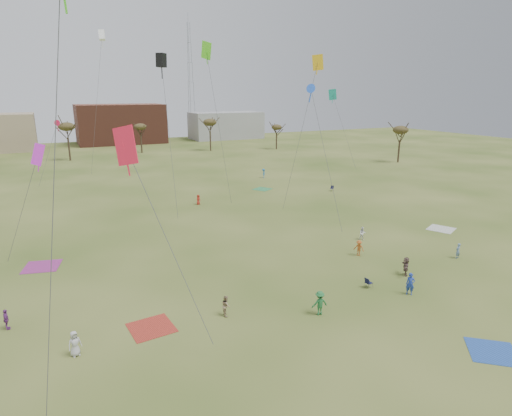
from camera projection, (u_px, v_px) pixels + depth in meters
name	position (u px, v px, depth m)	size (l,w,h in m)	color
ground	(331.00, 324.00, 29.76)	(260.00, 260.00, 0.00)	#354C17
flyer_near_left	(75.00, 344.00, 26.05)	(0.80, 0.52, 1.64)	#BBBBBB
flyer_near_center	(320.00, 303.00, 30.87)	(1.18, 0.68, 1.83)	#226732
flyer_near_right	(410.00, 284.00, 33.94)	(0.67, 0.44, 1.83)	#223B9D
spectator_fore_b	(226.00, 306.00, 30.81)	(0.74, 0.58, 1.52)	#9E8464
spectator_fore_c	(406.00, 266.00, 37.52)	(1.58, 0.50, 1.71)	brown
flyer_mid_b	(359.00, 248.00, 42.12)	(1.03, 0.59, 1.59)	#B45921
flyer_mid_c	(458.00, 251.00, 41.44)	(0.56, 0.37, 1.54)	#6281A4
spectator_mid_d	(6.00, 320.00, 28.97)	(0.87, 0.36, 1.48)	#7E3988
spectator_mid_e	(362.00, 233.00, 46.65)	(0.71, 0.55, 1.45)	white
flyer_far_b	(198.00, 200.00, 61.33)	(0.71, 0.46, 1.45)	#AD2A1D
flyer_far_c	(264.00, 173.00, 80.46)	(1.11, 0.64, 1.72)	#22679E
blanket_red	(151.00, 328.00, 29.33)	(2.86, 2.86, 0.03)	#AB2F22
blanket_blue	(492.00, 352.00, 26.59)	(2.80, 2.80, 0.03)	#264FA7
blanket_cream	(441.00, 229.00, 50.49)	(2.79, 2.79, 0.03)	silver
blanket_plum	(42.00, 267.00, 39.63)	(3.07, 3.07, 0.03)	#952E7C
blanket_olive	(262.00, 189.00, 71.23)	(2.58, 2.58, 0.03)	#328A4D
camp_chair_center	(369.00, 285.00, 35.33)	(0.59, 0.55, 0.87)	#131534
camp_chair_right	(332.00, 189.00, 69.89)	(0.74, 0.73, 0.87)	#131434
kites_aloft	(160.00, 60.00, 56.51)	(58.67, 75.20, 25.13)	red
tree_line	(113.00, 132.00, 95.33)	(117.44, 49.32, 8.91)	#3A2B1E
building_brick	(121.00, 124.00, 134.39)	(26.00, 16.00, 12.00)	brown
building_grey	(226.00, 125.00, 147.83)	(24.00, 12.00, 9.00)	gray
radio_tower	(190.00, 81.00, 145.81)	(1.51, 1.72, 41.00)	#9EA3A8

